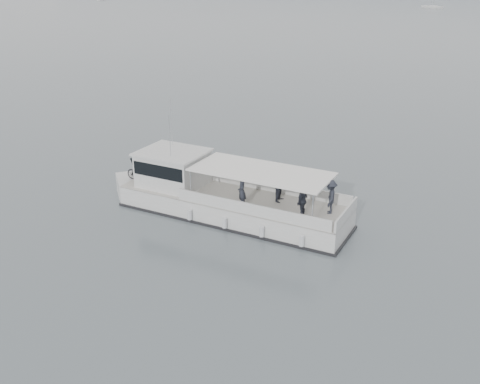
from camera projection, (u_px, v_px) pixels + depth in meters
The scene contains 2 objects.
ground at pixel (264, 202), 31.69m from camera, with size 1400.00×1400.00×0.00m, color #556165.
tour_boat at pixel (212, 195), 30.03m from camera, with size 14.94×5.22×6.21m.
Camera 1 is at (15.50, -24.58, 12.72)m, focal length 40.00 mm.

